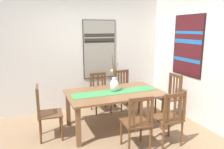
{
  "coord_description": "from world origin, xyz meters",
  "views": [
    {
      "loc": [
        -1.39,
        -3.17,
        1.94
      ],
      "look_at": [
        0.08,
        0.59,
        1.07
      ],
      "focal_mm": 34.6,
      "sensor_mm": 36.0,
      "label": 1
    }
  ],
  "objects_px": {
    "chair_0": "(100,91)",
    "chair_1": "(46,111)",
    "chair_3": "(137,122)",
    "chair_4": "(169,118)",
    "dining_table": "(115,96)",
    "centerpiece_vase": "(114,84)",
    "chair_5": "(124,88)",
    "chair_2": "(170,96)",
    "painting_on_side_wall": "(188,46)",
    "painting_on_back_wall": "(99,49)"
  },
  "relations": [
    {
      "from": "chair_0",
      "to": "chair_1",
      "type": "distance_m",
      "value": 1.6
    },
    {
      "from": "chair_3",
      "to": "chair_4",
      "type": "height_order",
      "value": "chair_4"
    },
    {
      "from": "dining_table",
      "to": "chair_4",
      "type": "bearing_deg",
      "value": -58.19
    },
    {
      "from": "centerpiece_vase",
      "to": "chair_5",
      "type": "height_order",
      "value": "centerpiece_vase"
    },
    {
      "from": "chair_1",
      "to": "chair_2",
      "type": "distance_m",
      "value": 2.6
    },
    {
      "from": "painting_on_side_wall",
      "to": "centerpiece_vase",
      "type": "bearing_deg",
      "value": 177.79
    },
    {
      "from": "chair_3",
      "to": "chair_4",
      "type": "bearing_deg",
      "value": -3.7
    },
    {
      "from": "centerpiece_vase",
      "to": "chair_5",
      "type": "xyz_separation_m",
      "value": [
        0.62,
        0.92,
        -0.38
      ]
    },
    {
      "from": "centerpiece_vase",
      "to": "chair_4",
      "type": "relative_size",
      "value": 0.78
    },
    {
      "from": "dining_table",
      "to": "chair_3",
      "type": "height_order",
      "value": "chair_3"
    },
    {
      "from": "chair_5",
      "to": "chair_4",
      "type": "bearing_deg",
      "value": -91.11
    },
    {
      "from": "chair_4",
      "to": "painting_on_back_wall",
      "type": "relative_size",
      "value": 0.68
    },
    {
      "from": "dining_table",
      "to": "chair_3",
      "type": "bearing_deg",
      "value": -89.15
    },
    {
      "from": "centerpiece_vase",
      "to": "chair_2",
      "type": "relative_size",
      "value": 0.76
    },
    {
      "from": "chair_3",
      "to": "painting_on_side_wall",
      "type": "distance_m",
      "value": 2.17
    },
    {
      "from": "chair_4",
      "to": "painting_on_side_wall",
      "type": "bearing_deg",
      "value": 40.74
    },
    {
      "from": "dining_table",
      "to": "chair_5",
      "type": "bearing_deg",
      "value": 56.78
    },
    {
      "from": "chair_0",
      "to": "painting_on_side_wall",
      "type": "xyz_separation_m",
      "value": [
        1.66,
        -0.97,
        1.11
      ]
    },
    {
      "from": "chair_5",
      "to": "painting_on_side_wall",
      "type": "height_order",
      "value": "painting_on_side_wall"
    },
    {
      "from": "dining_table",
      "to": "painting_on_side_wall",
      "type": "relative_size",
      "value": 1.43
    },
    {
      "from": "dining_table",
      "to": "chair_4",
      "type": "relative_size",
      "value": 1.95
    },
    {
      "from": "centerpiece_vase",
      "to": "chair_3",
      "type": "height_order",
      "value": "centerpiece_vase"
    },
    {
      "from": "chair_0",
      "to": "chair_3",
      "type": "relative_size",
      "value": 0.96
    },
    {
      "from": "centerpiece_vase",
      "to": "chair_3",
      "type": "xyz_separation_m",
      "value": [
        0.01,
        -0.95,
        -0.39
      ]
    },
    {
      "from": "dining_table",
      "to": "chair_2",
      "type": "bearing_deg",
      "value": -0.3
    },
    {
      "from": "dining_table",
      "to": "chair_2",
      "type": "relative_size",
      "value": 1.89
    },
    {
      "from": "chair_2",
      "to": "chair_5",
      "type": "distance_m",
      "value": 1.18
    },
    {
      "from": "chair_5",
      "to": "painting_on_back_wall",
      "type": "xyz_separation_m",
      "value": [
        -0.53,
        0.27,
        0.95
      ]
    },
    {
      "from": "centerpiece_vase",
      "to": "chair_1",
      "type": "height_order",
      "value": "centerpiece_vase"
    },
    {
      "from": "dining_table",
      "to": "chair_4",
      "type": "height_order",
      "value": "chair_4"
    },
    {
      "from": "chair_0",
      "to": "painting_on_back_wall",
      "type": "bearing_deg",
      "value": 72.03
    },
    {
      "from": "chair_1",
      "to": "chair_5",
      "type": "distance_m",
      "value": 2.14
    },
    {
      "from": "painting_on_back_wall",
      "to": "chair_5",
      "type": "bearing_deg",
      "value": -27.49
    },
    {
      "from": "dining_table",
      "to": "chair_4",
      "type": "xyz_separation_m",
      "value": [
        0.59,
        -0.95,
        -0.15
      ]
    },
    {
      "from": "chair_2",
      "to": "chair_4",
      "type": "xyz_separation_m",
      "value": [
        -0.71,
        -0.95,
        -0.01
      ]
    },
    {
      "from": "painting_on_side_wall",
      "to": "chair_2",
      "type": "bearing_deg",
      "value": 176.95
    },
    {
      "from": "chair_5",
      "to": "painting_on_side_wall",
      "type": "bearing_deg",
      "value": -43.51
    },
    {
      "from": "chair_4",
      "to": "chair_5",
      "type": "bearing_deg",
      "value": 88.89
    },
    {
      "from": "chair_1",
      "to": "chair_2",
      "type": "relative_size",
      "value": 1.01
    },
    {
      "from": "chair_2",
      "to": "chair_3",
      "type": "bearing_deg",
      "value": -144.73
    },
    {
      "from": "dining_table",
      "to": "chair_0",
      "type": "xyz_separation_m",
      "value": [
        0.01,
        0.94,
        -0.16
      ]
    },
    {
      "from": "chair_5",
      "to": "painting_on_back_wall",
      "type": "relative_size",
      "value": 0.66
    },
    {
      "from": "chair_4",
      "to": "chair_2",
      "type": "bearing_deg",
      "value": 53.22
    },
    {
      "from": "centerpiece_vase",
      "to": "chair_3",
      "type": "relative_size",
      "value": 0.78
    },
    {
      "from": "chair_0",
      "to": "chair_3",
      "type": "distance_m",
      "value": 1.86
    },
    {
      "from": "chair_3",
      "to": "chair_4",
      "type": "xyz_separation_m",
      "value": [
        0.58,
        -0.04,
        0.0
      ]
    },
    {
      "from": "chair_5",
      "to": "chair_2",
      "type": "bearing_deg",
      "value": -55.26
    },
    {
      "from": "chair_0",
      "to": "chair_4",
      "type": "height_order",
      "value": "chair_4"
    },
    {
      "from": "chair_4",
      "to": "chair_1",
      "type": "bearing_deg",
      "value": 152.71
    },
    {
      "from": "chair_2",
      "to": "chair_4",
      "type": "height_order",
      "value": "chair_2"
    }
  ]
}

